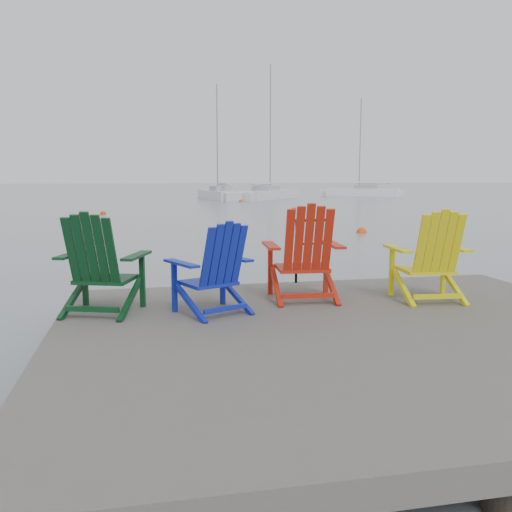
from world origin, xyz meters
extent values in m
plane|color=slate|center=(0.00, 0.00, 0.00)|extent=(400.00, 400.00, 0.00)
cube|color=#282624|center=(0.00, 0.00, 0.40)|extent=(6.00, 5.00, 0.20)
cylinder|color=black|center=(-2.70, 2.20, -0.30)|extent=(0.26, 0.26, 1.20)
cylinder|color=black|center=(0.00, 2.20, -0.30)|extent=(0.26, 0.26, 1.20)
cylinder|color=black|center=(2.70, 2.20, -0.30)|extent=(0.26, 0.26, 1.20)
cylinder|color=black|center=(0.03, 2.45, 0.95)|extent=(0.04, 0.04, 0.90)
cylinder|color=black|center=(0.47, 2.45, 0.95)|extent=(0.04, 0.04, 0.90)
cylinder|color=black|center=(0.25, 2.45, 1.38)|extent=(0.48, 0.04, 0.04)
cylinder|color=black|center=(0.25, 2.45, 1.05)|extent=(0.44, 0.03, 0.03)
cube|color=black|center=(-2.49, 1.30, 0.86)|extent=(0.72, 0.68, 0.04)
cube|color=black|center=(-2.75, 1.62, 0.81)|extent=(0.07, 0.07, 0.61)
cube|color=black|center=(-2.10, 1.40, 0.81)|extent=(0.07, 0.07, 0.61)
cube|color=black|center=(-2.85, 1.40, 1.13)|extent=(0.34, 0.67, 0.03)
cube|color=black|center=(-2.15, 1.16, 1.13)|extent=(0.34, 0.67, 0.03)
cube|color=black|center=(-2.61, 0.97, 1.22)|extent=(0.60, 0.44, 0.75)
cube|color=#0E1D99|center=(-1.38, 1.04, 0.82)|extent=(0.68, 0.65, 0.04)
cube|color=#0E1D99|center=(-1.75, 1.09, 0.78)|extent=(0.06, 0.06, 0.56)
cube|color=#0E1D99|center=(-1.18, 1.34, 0.78)|extent=(0.06, 0.06, 0.56)
cube|color=#0E1D99|center=(-1.68, 0.88, 1.07)|extent=(0.36, 0.60, 0.03)
cube|color=#0E1D99|center=(-1.07, 1.16, 1.07)|extent=(0.36, 0.60, 0.03)
cube|color=#0E1D99|center=(-1.25, 0.74, 1.16)|extent=(0.55, 0.43, 0.68)
cube|color=#AF1E0C|center=(-0.17, 1.49, 0.87)|extent=(0.66, 0.59, 0.05)
cube|color=#AF1E0C|center=(-0.51, 1.75, 0.82)|extent=(0.06, 0.06, 0.64)
cube|color=#AF1E0C|center=(0.21, 1.69, 0.82)|extent=(0.06, 0.06, 0.64)
cube|color=#AF1E0C|center=(-0.56, 1.51, 1.16)|extent=(0.20, 0.71, 0.03)
cube|color=#AF1E0C|center=(0.21, 1.44, 1.16)|extent=(0.20, 0.71, 0.03)
cube|color=#AF1E0C|center=(-0.20, 1.12, 1.26)|extent=(0.59, 0.34, 0.79)
cube|color=yellow|center=(1.30, 1.15, 0.85)|extent=(0.62, 0.57, 0.04)
cube|color=yellow|center=(0.98, 1.40, 0.80)|extent=(0.06, 0.06, 0.61)
cube|color=yellow|center=(1.66, 1.33, 0.80)|extent=(0.06, 0.06, 0.61)
cube|color=yellow|center=(0.93, 1.16, 1.12)|extent=(0.19, 0.67, 0.03)
cube|color=yellow|center=(1.66, 1.09, 1.12)|extent=(0.19, 0.67, 0.03)
cube|color=yellow|center=(1.26, 0.80, 1.22)|extent=(0.56, 0.33, 0.74)
cube|color=silver|center=(4.79, 45.22, 0.25)|extent=(3.22, 7.90, 1.10)
cube|color=#9E9EA3|center=(4.85, 44.84, 0.95)|extent=(1.76, 2.50, 0.55)
cylinder|color=gray|center=(4.72, 45.60, 5.60)|extent=(0.12, 0.12, 9.60)
cube|color=silver|center=(9.53, 45.55, 0.25)|extent=(7.65, 8.74, 1.10)
cube|color=#9E9EA3|center=(9.24, 45.19, 0.95)|extent=(3.05, 3.22, 0.55)
cylinder|color=gray|center=(9.81, 45.92, 6.58)|extent=(0.12, 0.12, 11.57)
cube|color=white|center=(21.43, 51.21, 0.25)|extent=(7.56, 5.84, 1.10)
cube|color=#9E9EA3|center=(21.76, 51.01, 0.95)|extent=(2.70, 2.43, 0.55)
cylinder|color=gray|center=(21.11, 51.42, 5.61)|extent=(0.12, 0.12, 9.62)
sphere|color=#EC450D|center=(5.68, 13.60, 0.00)|extent=(0.38, 0.38, 0.38)
sphere|color=red|center=(-4.26, 25.89, 0.00)|extent=(0.35, 0.35, 0.35)
sphere|color=red|center=(7.07, 27.61, 0.00)|extent=(0.33, 0.33, 0.33)
sphere|color=#F5330E|center=(5.90, 40.00, 0.00)|extent=(0.35, 0.35, 0.35)
camera|label=1|loc=(-2.06, -4.83, 1.97)|focal=38.00mm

